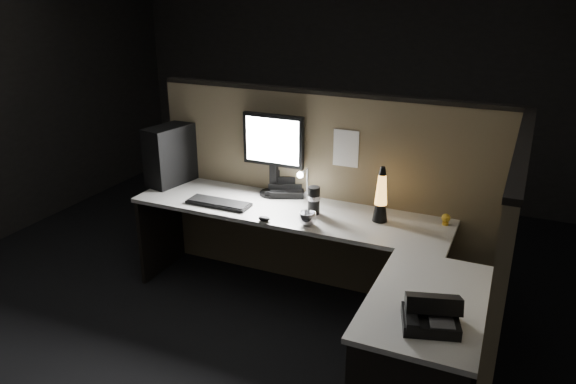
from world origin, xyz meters
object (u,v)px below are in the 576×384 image
at_px(pc_tower, 172,154).
at_px(keyboard, 219,203).
at_px(monitor, 273,147).
at_px(desk_phone, 430,313).
at_px(lava_lamp, 381,199).

distance_m(pc_tower, keyboard, 0.68).
distance_m(pc_tower, monitor, 0.86).
xyz_separation_m(keyboard, desk_phone, (1.68, -0.89, 0.05)).
relative_size(monitor, lava_lamp, 1.60).
bearing_deg(monitor, pc_tower, -173.95).
height_order(pc_tower, monitor, monitor).
distance_m(pc_tower, lava_lamp, 1.72).
xyz_separation_m(pc_tower, desk_phone, (2.27, -1.16, -0.17)).
xyz_separation_m(keyboard, lava_lamp, (1.14, 0.20, 0.15)).
bearing_deg(desk_phone, monitor, 122.25).
bearing_deg(lava_lamp, desk_phone, -63.44).
distance_m(monitor, lava_lamp, 0.91).
bearing_deg(desk_phone, keyboard, 135.90).
bearing_deg(desk_phone, lava_lamp, 100.28).
xyz_separation_m(pc_tower, keyboard, (0.58, -0.27, -0.22)).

